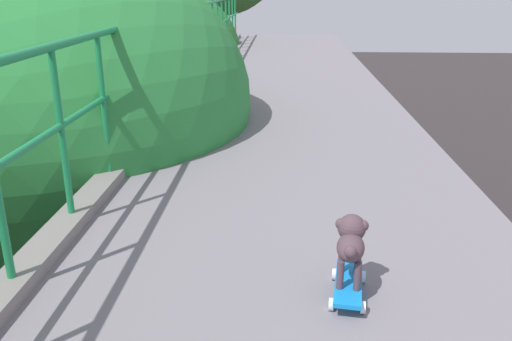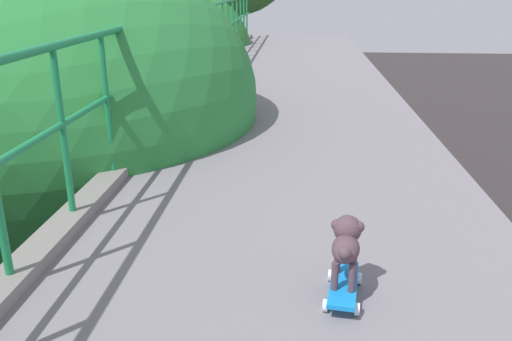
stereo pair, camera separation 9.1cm
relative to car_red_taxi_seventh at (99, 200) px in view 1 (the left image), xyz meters
The scene contains 6 objects.
car_red_taxi_seventh is the anchor object (origin of this frame).
city_bus 9.92m from the car_red_taxi_seventh, 110.57° to the left, with size 2.52×11.64×3.20m.
roadside_tree_mid 11.19m from the car_red_taxi_seventh, 72.28° to the right, with size 4.88×4.88×7.77m.
roadside_tree_far 5.64m from the car_red_taxi_seventh, 22.20° to the right, with size 3.64×3.64×7.16m.
toy_skateboard 15.26m from the car_red_taxi_seventh, 64.55° to the right, with size 0.23×0.46×0.09m.
small_dog 15.31m from the car_red_taxi_seventh, 64.46° to the right, with size 0.18×0.35×0.32m.
Camera 1 is at (1.16, 0.12, 7.27)m, focal length 37.26 mm.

